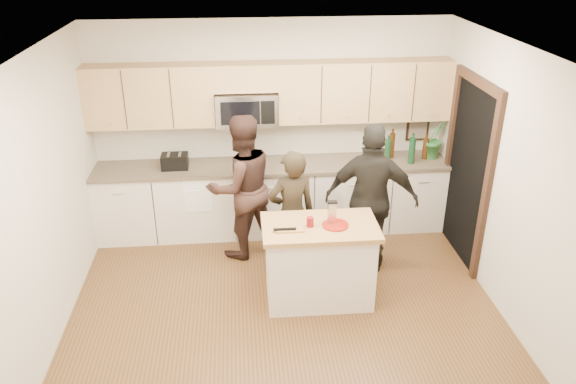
{
  "coord_description": "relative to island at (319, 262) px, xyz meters",
  "views": [
    {
      "loc": [
        -0.42,
        -4.91,
        3.68
      ],
      "look_at": [
        0.07,
        0.35,
        1.17
      ],
      "focal_mm": 35.0,
      "sensor_mm": 36.0,
      "label": 1
    }
  ],
  "objects": [
    {
      "name": "floor",
      "position": [
        -0.38,
        -0.1,
        -0.45
      ],
      "size": [
        4.5,
        4.5,
        0.0
      ],
      "primitive_type": "plane",
      "color": "brown",
      "rests_on": "ground"
    },
    {
      "name": "room_shell",
      "position": [
        -0.38,
        -0.1,
        1.28
      ],
      "size": [
        4.52,
        4.02,
        2.71
      ],
      "color": "beige",
      "rests_on": "ground"
    },
    {
      "name": "back_cabinetry",
      "position": [
        -0.38,
        1.59,
        0.02
      ],
      "size": [
        4.5,
        0.66,
        0.94
      ],
      "color": "silver",
      "rests_on": "ground"
    },
    {
      "name": "upper_cabinetry",
      "position": [
        -0.34,
        1.73,
        1.39
      ],
      "size": [
        4.5,
        0.33,
        0.75
      ],
      "color": "tan",
      "rests_on": "ground"
    },
    {
      "name": "microwave",
      "position": [
        -0.69,
        1.7,
        1.2
      ],
      "size": [
        0.76,
        0.41,
        0.4
      ],
      "color": "silver",
      "rests_on": "ground"
    },
    {
      "name": "doorway",
      "position": [
        1.85,
        0.8,
        0.7
      ],
      "size": [
        0.06,
        1.25,
        2.2
      ],
      "color": "black",
      "rests_on": "ground"
    },
    {
      "name": "framed_picture",
      "position": [
        1.57,
        1.88,
        0.83
      ],
      "size": [
        0.3,
        0.03,
        0.38
      ],
      "color": "black",
      "rests_on": "ground"
    },
    {
      "name": "dish_towel",
      "position": [
        -1.33,
        1.4,
        0.35
      ],
      "size": [
        0.34,
        0.6,
        0.48
      ],
      "color": "white",
      "rests_on": "ground"
    },
    {
      "name": "island",
      "position": [
        0.0,
        0.0,
        0.0
      ],
      "size": [
        1.21,
        0.71,
        0.9
      ],
      "rotation": [
        0.0,
        0.0,
        -0.01
      ],
      "color": "silver",
      "rests_on": "ground"
    },
    {
      "name": "red_plate",
      "position": [
        0.15,
        -0.03,
        0.45
      ],
      "size": [
        0.27,
        0.27,
        0.02
      ],
      "primitive_type": "cylinder",
      "color": "maroon",
      "rests_on": "island"
    },
    {
      "name": "box_grater",
      "position": [
        0.12,
        0.03,
        0.58
      ],
      "size": [
        0.1,
        0.06,
        0.23
      ],
      "color": "silver",
      "rests_on": "red_plate"
    },
    {
      "name": "drink_glass",
      "position": [
        -0.11,
        -0.01,
        0.5
      ],
      "size": [
        0.07,
        0.07,
        0.1
      ],
      "primitive_type": "cylinder",
      "color": "maroon",
      "rests_on": "island"
    },
    {
      "name": "cutting_board",
      "position": [
        -0.32,
        -0.06,
        0.45
      ],
      "size": [
        0.28,
        0.17,
        0.02
      ],
      "primitive_type": "cube",
      "rotation": [
        0.0,
        0.0,
        -0.01
      ],
      "color": "#A67D45",
      "rests_on": "island"
    },
    {
      "name": "tongs",
      "position": [
        -0.37,
        -0.1,
        0.47
      ],
      "size": [
        0.23,
        0.03,
        0.02
      ],
      "primitive_type": "cube",
      "rotation": [
        0.0,
        0.0,
        -0.01
      ],
      "color": "black",
      "rests_on": "cutting_board"
    },
    {
      "name": "knife",
      "position": [
        -0.4,
        -0.1,
        0.47
      ],
      "size": [
        0.21,
        0.02,
        0.01
      ],
      "primitive_type": "cube",
      "rotation": [
        0.0,
        0.0,
        -0.01
      ],
      "color": "silver",
      "rests_on": "cutting_board"
    },
    {
      "name": "toaster",
      "position": [
        -1.61,
        1.57,
        0.58
      ],
      "size": [
        0.33,
        0.22,
        0.18
      ],
      "color": "black",
      "rests_on": "back_cabinetry"
    },
    {
      "name": "bottle_cluster",
      "position": [
        1.34,
        1.56,
        0.67
      ],
      "size": [
        0.58,
        0.31,
        0.4
      ],
      "color": "#11331A",
      "rests_on": "back_cabinetry"
    },
    {
      "name": "orchid",
      "position": [
        1.72,
        1.62,
        0.75
      ],
      "size": [
        0.36,
        0.34,
        0.52
      ],
      "primitive_type": "imported",
      "rotation": [
        0.0,
        0.0,
        0.49
      ],
      "color": "#2B6B30",
      "rests_on": "back_cabinetry"
    },
    {
      "name": "woman_left",
      "position": [
        -0.24,
        0.55,
        0.3
      ],
      "size": [
        0.62,
        0.47,
        1.51
      ],
      "primitive_type": "imported",
      "rotation": [
        0.0,
        0.0,
        3.36
      ],
      "color": "black",
      "rests_on": "ground"
    },
    {
      "name": "woman_center",
      "position": [
        -0.79,
        1.03,
        0.43
      ],
      "size": [
        1.06,
        0.97,
        1.78
      ],
      "primitive_type": "imported",
      "rotation": [
        0.0,
        0.0,
        3.56
      ],
      "color": "#2F1D17",
      "rests_on": "ground"
    },
    {
      "name": "woman_right",
      "position": [
        0.67,
        0.55,
        0.44
      ],
      "size": [
        1.12,
        0.69,
        1.79
      ],
      "primitive_type": "imported",
      "rotation": [
        0.0,
        0.0,
        2.88
      ],
      "color": "black",
      "rests_on": "ground"
    }
  ]
}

